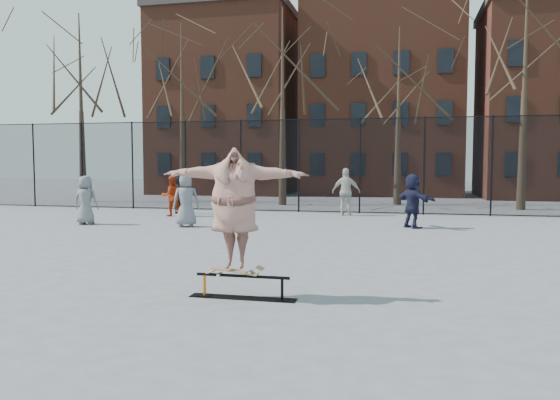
% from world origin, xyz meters
% --- Properties ---
extents(ground, '(100.00, 100.00, 0.00)m').
position_xyz_m(ground, '(0.00, 0.00, 0.00)').
color(ground, '#5C5C61').
extents(skate_rail, '(1.75, 0.27, 0.38)m').
position_xyz_m(skate_rail, '(0.53, -1.74, 0.15)').
color(skate_rail, black).
rests_on(skate_rail, ground).
extents(skateboard, '(0.82, 0.19, 0.10)m').
position_xyz_m(skateboard, '(0.41, -1.74, 0.43)').
color(skateboard, olive).
rests_on(skateboard, skate_rail).
extents(skater, '(2.42, 0.92, 1.92)m').
position_xyz_m(skater, '(0.41, -1.74, 1.44)').
color(skater, '#4F398F').
rests_on(skater, skateboard).
extents(bystander_grey, '(0.89, 0.63, 1.70)m').
position_xyz_m(bystander_grey, '(-7.73, 6.85, 0.85)').
color(bystander_grey, slate).
rests_on(bystander_grey, ground).
extents(bystander_black, '(0.63, 0.50, 1.53)m').
position_xyz_m(bystander_black, '(-6.16, 11.17, 0.77)').
color(bystander_black, black).
rests_on(bystander_black, ground).
extents(bystander_red, '(0.99, 0.95, 1.61)m').
position_xyz_m(bystander_red, '(-6.03, 10.19, 0.80)').
color(bystander_red, '#AF2E0F').
rests_on(bystander_red, ground).
extents(bystander_white, '(1.13, 0.49, 1.91)m').
position_xyz_m(bystander_white, '(0.74, 12.00, 0.96)').
color(bystander_white, beige).
rests_on(bystander_white, ground).
extents(bystander_navy, '(1.46, 1.62, 1.79)m').
position_xyz_m(bystander_navy, '(3.31, 8.34, 0.89)').
color(bystander_navy, '#1A1B34').
rests_on(bystander_navy, ground).
extents(bystander_extra, '(1.03, 0.85, 1.80)m').
position_xyz_m(bystander_extra, '(-4.08, 7.00, 0.90)').
color(bystander_extra, slate).
rests_on(bystander_extra, ground).
extents(fence, '(34.03, 0.07, 4.00)m').
position_xyz_m(fence, '(-0.01, 13.00, 2.05)').
color(fence, black).
rests_on(fence, ground).
extents(tree_row, '(33.66, 7.46, 10.67)m').
position_xyz_m(tree_row, '(-0.25, 17.15, 7.36)').
color(tree_row, black).
rests_on(tree_row, ground).
extents(rowhouses, '(29.00, 7.00, 13.00)m').
position_xyz_m(rowhouses, '(0.72, 26.00, 6.06)').
color(rowhouses, brown).
rests_on(rowhouses, ground).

